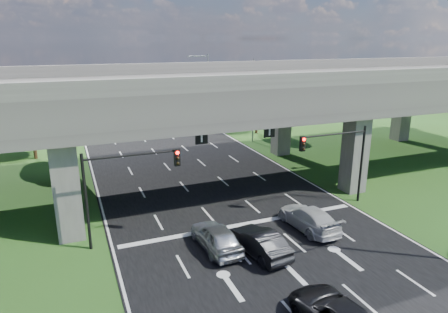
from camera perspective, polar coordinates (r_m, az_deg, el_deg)
ground at (r=24.97m, az=6.39°, el=-12.93°), size 160.00×160.00×0.00m
road at (r=33.22m, az=-1.76°, el=-5.07°), size 18.00×120.00×0.03m
overpass at (r=33.07m, az=-3.09°, el=9.00°), size 80.00×15.00×10.00m
signal_right at (r=30.51m, az=16.18°, el=0.56°), size 5.76×0.54×6.00m
signal_left at (r=24.50m, az=-14.25°, el=-3.18°), size 5.76×0.54×6.00m
streetlight_far at (r=48.16m, az=3.79°, el=8.86°), size 3.38×0.25×10.00m
streetlight_beyond at (r=62.87m, az=-2.61°, el=10.66°), size 3.38×0.25×10.00m
tree_left_near at (r=45.77m, az=-25.93°, el=5.53°), size 4.50×4.50×7.80m
tree_left_mid at (r=54.03m, az=-28.55°, el=5.93°), size 3.91×3.90×6.76m
tree_left_far at (r=61.50m, az=-24.22°, el=8.46°), size 4.80×4.80×8.32m
tree_right_near at (r=53.19m, az=4.78°, el=8.09°), size 4.20×4.20×7.28m
tree_right_mid at (r=61.66m, az=3.95°, el=8.96°), size 3.91×3.90×6.76m
tree_right_far at (r=67.38m, az=-2.16°, el=10.18°), size 4.50×4.50×7.80m
car_silver at (r=24.38m, az=-1.11°, el=-11.38°), size 2.12×4.77×1.59m
car_dark at (r=23.96m, az=5.08°, el=-12.10°), size 2.21×4.75×1.51m
car_white at (r=27.41m, az=11.98°, el=-8.57°), size 2.37×5.24×1.49m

